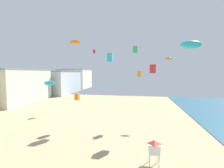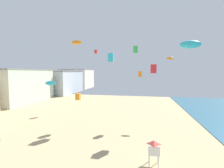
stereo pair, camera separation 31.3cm
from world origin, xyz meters
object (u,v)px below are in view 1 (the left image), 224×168
at_px(kite_orange_box, 77,97).
at_px(kite_red_box_2, 94,52).
at_px(kite_cyan_box, 110,58).
at_px(kite_cyan_parafoil_2, 191,45).
at_px(lifeguard_stand, 154,147).
at_px(kite_green_box, 135,50).
at_px(kite_orange_parafoil_2, 75,42).
at_px(kite_cyan_parafoil, 49,83).
at_px(kite_orange_box_2, 139,74).
at_px(kite_orange_parafoil, 169,58).
at_px(kite_red_box, 153,69).

distance_m(kite_orange_box, kite_red_box_2, 18.69).
bearing_deg(kite_cyan_box, kite_cyan_parafoil_2, -55.24).
relative_size(lifeguard_stand, kite_green_box, 2.72).
relative_size(lifeguard_stand, kite_orange_box, 2.32).
height_order(lifeguard_stand, kite_orange_parafoil_2, kite_orange_parafoil_2).
distance_m(kite_cyan_parafoil_2, kite_green_box, 9.02).
height_order(kite_cyan_parafoil, kite_green_box, kite_green_box).
bearing_deg(kite_red_box_2, kite_green_box, -58.35).
height_order(kite_cyan_parafoil_2, kite_red_box_2, kite_red_box_2).
bearing_deg(kite_orange_box_2, kite_orange_parafoil, 33.33).
distance_m(kite_cyan_box, kite_orange_parafoil, 11.94).
bearing_deg(lifeguard_stand, kite_orange_parafoil, 75.29).
xyz_separation_m(kite_green_box, kite_orange_parafoil_2, (-12.74, 9.13, 3.13)).
relative_size(kite_orange_box, kite_green_box, 1.17).
bearing_deg(kite_orange_parafoil_2, kite_red_box_2, 80.96).
relative_size(kite_cyan_box, kite_orange_box, 1.38).
xyz_separation_m(kite_cyan_parafoil, kite_red_box_2, (3.09, 16.43, 7.36)).
relative_size(kite_orange_parafoil, kite_cyan_parafoil, 0.70).
xyz_separation_m(kite_cyan_parafoil_2, kite_orange_parafoil_2, (-17.66, 16.65, 3.90)).
xyz_separation_m(kite_orange_parafoil, kite_orange_box, (-15.99, -8.41, -6.85)).
bearing_deg(kite_green_box, kite_orange_box_2, 85.29).
bearing_deg(kite_orange_box, kite_cyan_box, 40.71).
height_order(kite_orange_box_2, kite_green_box, kite_green_box).
distance_m(kite_cyan_box, kite_cyan_parafoil_2, 17.06).
bearing_deg(kite_cyan_box, lifeguard_stand, -61.40).
relative_size(kite_orange_parafoil, kite_orange_box, 1.27).
bearing_deg(kite_cyan_parafoil_2, kite_cyan_parafoil, 154.07).
distance_m(kite_cyan_box, kite_green_box, 8.09).
distance_m(kite_orange_box, kite_orange_parafoil_2, 12.79).
relative_size(kite_orange_box, kite_red_box_2, 1.12).
xyz_separation_m(kite_cyan_box, kite_cyan_parafoil, (-9.57, -4.63, -4.59)).
bearing_deg(kite_green_box, lifeguard_stand, -70.88).
relative_size(kite_green_box, kite_red_box_2, 0.95).
xyz_separation_m(kite_orange_parafoil, kite_red_box, (-3.69, -7.60, -2.21)).
distance_m(kite_green_box, kite_orange_parafoil_2, 15.98).
bearing_deg(kite_orange_box_2, kite_red_box_2, 136.22).
bearing_deg(kite_cyan_parafoil_2, kite_orange_box_2, 106.77).
xyz_separation_m(kite_cyan_box, kite_orange_parafoil_2, (-7.94, 2.64, 3.56)).
xyz_separation_m(lifeguard_stand, kite_cyan_box, (-6.99, 12.83, 10.27)).
bearing_deg(kite_orange_box_2, kite_cyan_box, -175.26).
relative_size(kite_orange_parafoil, kite_red_box_2, 1.42).
bearing_deg(kite_green_box, kite_cyan_parafoil_2, -56.76).
height_order(kite_orange_parafoil, kite_cyan_parafoil_2, kite_orange_parafoil).
distance_m(kite_cyan_parafoil, kite_orange_parafoil_2, 11.03).
bearing_deg(kite_cyan_parafoil_2, kite_red_box_2, 122.12).
bearing_deg(kite_green_box, kite_cyan_parafoil, 172.61).
bearing_deg(kite_cyan_parafoil_2, kite_orange_parafoil, 85.53).
relative_size(kite_cyan_parafoil, kite_red_box_2, 2.03).
relative_size(lifeguard_stand, kite_cyan_parafoil_2, 1.45).
distance_m(kite_green_box, kite_red_box_2, 21.62).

